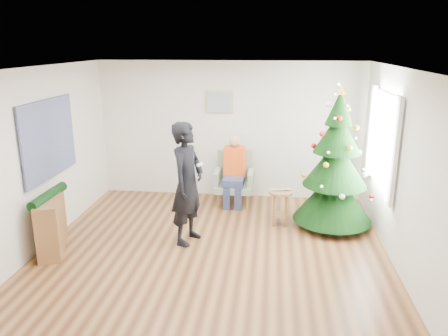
# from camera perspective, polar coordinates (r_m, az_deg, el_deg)

# --- Properties ---
(floor) EXTENTS (5.00, 5.00, 0.00)m
(floor) POSITION_cam_1_polar(r_m,az_deg,el_deg) (6.41, -1.52, -10.96)
(floor) COLOR brown
(floor) RESTS_ON ground
(ceiling) EXTENTS (5.00, 5.00, 0.00)m
(ceiling) POSITION_cam_1_polar(r_m,az_deg,el_deg) (5.72, -1.72, 12.92)
(ceiling) COLOR white
(ceiling) RESTS_ON wall_back
(wall_back) EXTENTS (5.00, 0.00, 5.00)m
(wall_back) POSITION_cam_1_polar(r_m,az_deg,el_deg) (8.35, 0.80, 4.93)
(wall_back) COLOR silver
(wall_back) RESTS_ON floor
(wall_front) EXTENTS (5.00, 0.00, 5.00)m
(wall_front) POSITION_cam_1_polar(r_m,az_deg,el_deg) (3.64, -7.25, -10.41)
(wall_front) COLOR silver
(wall_front) RESTS_ON floor
(wall_left) EXTENTS (0.00, 5.00, 5.00)m
(wall_left) POSITION_cam_1_polar(r_m,az_deg,el_deg) (6.75, -23.13, 0.92)
(wall_left) COLOR silver
(wall_left) RESTS_ON floor
(wall_right) EXTENTS (0.00, 5.00, 5.00)m
(wall_right) POSITION_cam_1_polar(r_m,az_deg,el_deg) (6.12, 22.25, -0.45)
(wall_right) COLOR silver
(wall_right) RESTS_ON floor
(window_panel) EXTENTS (0.04, 1.30, 1.40)m
(window_panel) POSITION_cam_1_polar(r_m,az_deg,el_deg) (7.00, 20.08, 3.44)
(window_panel) COLOR white
(window_panel) RESTS_ON wall_right
(curtains) EXTENTS (0.05, 1.75, 1.50)m
(curtains) POSITION_cam_1_polar(r_m,az_deg,el_deg) (7.00, 19.84, 3.45)
(curtains) COLOR white
(curtains) RESTS_ON wall_right
(christmas_tree) EXTENTS (1.27, 1.27, 2.30)m
(christmas_tree) POSITION_cam_1_polar(r_m,az_deg,el_deg) (7.15, 14.36, 0.31)
(christmas_tree) COLOR #3F2816
(christmas_tree) RESTS_ON floor
(stool) EXTENTS (0.39, 0.39, 0.59)m
(stool) POSITION_cam_1_polar(r_m,az_deg,el_deg) (7.27, 7.33, -5.14)
(stool) COLOR brown
(stool) RESTS_ON floor
(laptop) EXTENTS (0.36, 0.27, 0.03)m
(laptop) POSITION_cam_1_polar(r_m,az_deg,el_deg) (7.17, 7.41, -2.91)
(laptop) COLOR silver
(laptop) RESTS_ON stool
(armchair) EXTENTS (0.72, 0.65, 0.97)m
(armchair) POSITION_cam_1_polar(r_m,az_deg,el_deg) (8.15, 1.33, -2.22)
(armchair) COLOR gray
(armchair) RESTS_ON floor
(seated_person) EXTENTS (0.40, 0.57, 1.28)m
(seated_person) POSITION_cam_1_polar(r_m,az_deg,el_deg) (8.02, 1.31, -0.33)
(seated_person) COLOR navy
(seated_person) RESTS_ON armchair
(standing_man) EXTENTS (0.62, 0.77, 1.84)m
(standing_man) POSITION_cam_1_polar(r_m,az_deg,el_deg) (6.44, -4.80, -2.03)
(standing_man) COLOR black
(standing_man) RESTS_ON floor
(game_controller) EXTENTS (0.07, 0.13, 0.04)m
(game_controller) POSITION_cam_1_polar(r_m,az_deg,el_deg) (6.29, -3.17, 0.47)
(game_controller) COLOR white
(game_controller) RESTS_ON standing_man
(console) EXTENTS (0.63, 1.04, 0.80)m
(console) POSITION_cam_1_polar(r_m,az_deg,el_deg) (6.83, -21.62, -6.73)
(console) COLOR brown
(console) RESTS_ON floor
(garland) EXTENTS (0.14, 0.90, 0.14)m
(garland) POSITION_cam_1_polar(r_m,az_deg,el_deg) (6.68, -21.99, -3.40)
(garland) COLOR black
(garland) RESTS_ON console
(tapestry) EXTENTS (0.03, 1.50, 1.15)m
(tapestry) POSITION_cam_1_polar(r_m,az_deg,el_deg) (6.93, -21.87, 3.56)
(tapestry) COLOR black
(tapestry) RESTS_ON wall_left
(framed_picture) EXTENTS (0.52, 0.05, 0.42)m
(framed_picture) POSITION_cam_1_polar(r_m,az_deg,el_deg) (8.25, -0.61, 8.66)
(framed_picture) COLOR tan
(framed_picture) RESTS_ON wall_back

